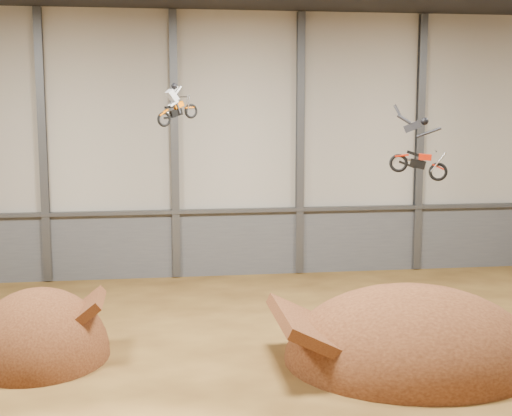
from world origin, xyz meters
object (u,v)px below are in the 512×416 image
at_px(landing_ramp, 411,360).
at_px(fmx_rider_a, 179,101).
at_px(fmx_rider_b, 417,143).
at_px(takeoff_ramp, 40,358).

bearing_deg(landing_ramp, fmx_rider_a, 150.87).
bearing_deg(fmx_rider_b, takeoff_ramp, -160.39).
bearing_deg(landing_ramp, fmx_rider_b, 70.14).
relative_size(fmx_rider_a, fmx_rider_b, 0.63).
bearing_deg(takeoff_ramp, fmx_rider_a, 24.45).
height_order(takeoff_ramp, fmx_rider_b, fmx_rider_b).
bearing_deg(takeoff_ramp, fmx_rider_b, -0.06).
bearing_deg(takeoff_ramp, landing_ramp, -8.90).
bearing_deg(fmx_rider_b, fmx_rider_a, -175.67).
distance_m(takeoff_ramp, fmx_rider_b, 16.09).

